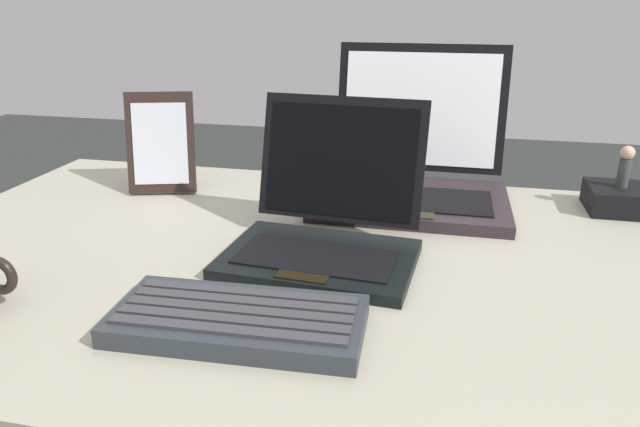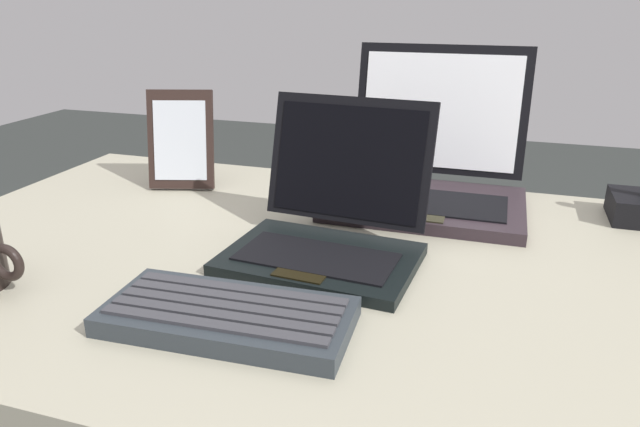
{
  "view_description": "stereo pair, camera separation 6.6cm",
  "coord_description": "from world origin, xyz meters",
  "px_view_note": "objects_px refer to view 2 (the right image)",
  "views": [
    {
      "loc": [
        0.14,
        -0.76,
        1.09
      ],
      "look_at": [
        -0.02,
        -0.04,
        0.81
      ],
      "focal_mm": 32.53,
      "sensor_mm": 36.0,
      "label": 1
    },
    {
      "loc": [
        0.2,
        -0.75,
        1.09
      ],
      "look_at": [
        -0.02,
        -0.04,
        0.81
      ],
      "focal_mm": 32.53,
      "sensor_mm": 36.0,
      "label": 2
    }
  ],
  "objects_px": {
    "laptop_front": "(330,226)",
    "photo_frame": "(181,140)",
    "external_keyboard": "(228,316)",
    "laptop_rear": "(430,173)"
  },
  "relations": [
    {
      "from": "laptop_front",
      "to": "laptop_rear",
      "type": "xyz_separation_m",
      "value": [
        0.11,
        0.28,
        0.01
      ]
    },
    {
      "from": "laptop_front",
      "to": "photo_frame",
      "type": "xyz_separation_m",
      "value": [
        -0.37,
        0.22,
        0.05
      ]
    },
    {
      "from": "external_keyboard",
      "to": "photo_frame",
      "type": "relative_size",
      "value": 1.54
    },
    {
      "from": "photo_frame",
      "to": "external_keyboard",
      "type": "bearing_deg",
      "value": -54.8
    },
    {
      "from": "laptop_front",
      "to": "laptop_rear",
      "type": "bearing_deg",
      "value": 68.62
    },
    {
      "from": "laptop_front",
      "to": "photo_frame",
      "type": "height_order",
      "value": "laptop_front"
    },
    {
      "from": "external_keyboard",
      "to": "photo_frame",
      "type": "distance_m",
      "value": 0.56
    },
    {
      "from": "laptop_front",
      "to": "laptop_rear",
      "type": "distance_m",
      "value": 0.3
    },
    {
      "from": "laptop_front",
      "to": "laptop_rear",
      "type": "height_order",
      "value": "laptop_rear"
    },
    {
      "from": "laptop_rear",
      "to": "external_keyboard",
      "type": "xyz_separation_m",
      "value": [
        -0.17,
        -0.51,
        -0.04
      ]
    }
  ]
}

